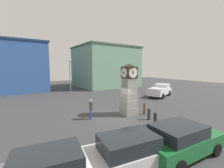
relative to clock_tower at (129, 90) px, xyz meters
name	(u,v)px	position (x,y,z in m)	size (l,w,h in m)	color
ground_plane	(118,118)	(-1.36, -0.35, -2.27)	(83.53, 83.53, 0.00)	#38383A
clock_tower	(129,90)	(0.00, 0.00, 0.00)	(1.42, 1.47, 4.75)	gray
bollard_near_tower	(144,108)	(1.26, -0.74, -1.71)	(0.20, 0.20, 1.12)	brown
bollard_mid_row	(149,114)	(0.62, -2.05, -1.75)	(0.27, 0.27, 1.03)	#333338
bollard_far_row	(155,119)	(0.15, -3.23, -1.74)	(0.29, 0.29, 1.06)	#333338
bollard_end_row	(159,126)	(-0.58, -4.29, -1.82)	(0.27, 0.27, 0.89)	brown
car_near_tower	(133,151)	(-4.32, -6.34, -1.49)	(4.48, 2.09, 1.55)	silver
car_by_building	(181,139)	(-1.57, -6.67, -1.46)	(4.44, 2.12, 1.59)	#19602D
pickup_truck	(160,90)	(9.47, 5.01, -1.34)	(5.65, 3.94, 1.85)	silver
pedestrian_near_bench	(91,108)	(-3.62, 0.48, -1.28)	(0.35, 0.45, 1.72)	#264CA5
street_lamp_far_side	(70,74)	(-2.07, 13.91, 1.13)	(0.50, 0.24, 5.83)	slate
warehouse_blue_far	(5,67)	(-11.83, 22.30, 2.29)	(14.57, 11.84, 9.12)	#2D5193
storefront_low_left	(105,67)	(8.03, 20.86, 2.34)	(14.13, 12.89, 9.20)	gray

